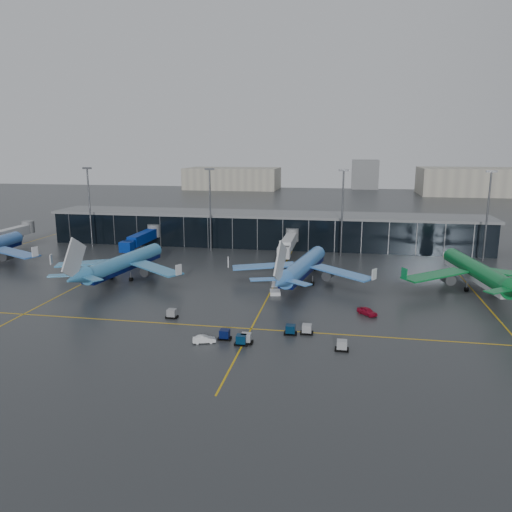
% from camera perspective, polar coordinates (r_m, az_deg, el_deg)
% --- Properties ---
extents(ground, '(600.00, 600.00, 0.00)m').
position_cam_1_polar(ground, '(105.91, -4.40, -5.13)').
color(ground, '#282B2D').
rests_on(ground, ground).
extents(terminal_pier, '(142.00, 17.00, 10.70)m').
position_cam_1_polar(terminal_pier, '(163.90, 0.99, 3.12)').
color(terminal_pier, black).
rests_on(terminal_pier, ground).
extents(jet_bridges, '(94.00, 27.50, 7.20)m').
position_cam_1_polar(jet_bridges, '(155.63, -13.00, 1.98)').
color(jet_bridges, '#595B60').
rests_on(jet_bridges, ground).
extents(flood_masts, '(203.00, 0.50, 25.50)m').
position_cam_1_polar(flood_masts, '(150.23, 2.16, 5.49)').
color(flood_masts, '#595B60').
rests_on(flood_masts, ground).
extents(distant_hangars, '(260.00, 71.00, 22.00)m').
position_cam_1_polar(distant_hangars, '(369.30, 14.04, 8.44)').
color(distant_hangars, '#B2AD99').
rests_on(distant_hangars, ground).
extents(taxi_lines, '(220.00, 120.00, 0.02)m').
position_cam_1_polar(taxi_lines, '(113.97, 1.82, -3.82)').
color(taxi_lines, gold).
rests_on(taxi_lines, ground).
extents(airliner_arkefly, '(41.58, 45.89, 12.71)m').
position_cam_1_polar(airliner_arkefly, '(126.12, -14.83, 0.32)').
color(airliner_arkefly, '#3987BD').
rests_on(airliner_arkefly, ground).
extents(airliner_klm_near, '(42.68, 46.75, 12.63)m').
position_cam_1_polar(airliner_klm_near, '(119.01, 5.45, -0.04)').
color(airliner_klm_near, '#4386DC').
rests_on(airliner_klm_near, ground).
extents(airliner_aer_lingus, '(44.43, 48.75, 13.25)m').
position_cam_1_polar(airliner_aer_lingus, '(123.28, 24.05, -0.49)').
color(airliner_aer_lingus, '#0D7433').
rests_on(airliner_aer_lingus, ground).
extents(baggage_carts, '(34.16, 12.14, 1.70)m').
position_cam_1_polar(baggage_carts, '(85.96, 0.30, -8.79)').
color(baggage_carts, black).
rests_on(baggage_carts, ground).
extents(mobile_airstair, '(2.77, 3.56, 3.45)m').
position_cam_1_polar(mobile_airstair, '(110.20, 2.20, -3.98)').
color(mobile_airstair, white).
rests_on(mobile_airstair, ground).
extents(service_van_red, '(4.26, 4.32, 1.47)m').
position_cam_1_polar(service_van_red, '(99.15, 12.59, -6.19)').
color(service_van_red, '#A20C27').
rests_on(service_van_red, ground).
extents(service_van_white, '(4.04, 2.47, 1.26)m').
position_cam_1_polar(service_van_white, '(84.13, -5.94, -9.44)').
color(service_van_white, white).
rests_on(service_van_white, ground).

